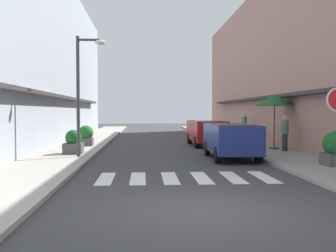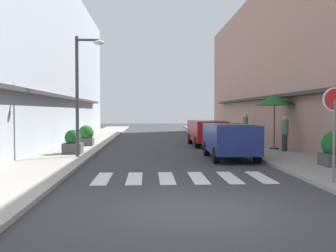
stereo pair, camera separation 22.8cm
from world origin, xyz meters
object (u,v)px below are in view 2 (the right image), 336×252
(street_lamp, at_px, (82,83))
(planter_corner, at_px, (335,149))
(parked_car_mid, at_px, (207,130))
(pedestrian_walking_far, at_px, (246,126))
(planter_midblock, at_px, (73,143))
(parked_car_near, at_px, (230,137))
(planter_far, at_px, (86,135))
(round_street_sign, at_px, (335,110))
(pedestrian_walking_near, at_px, (285,133))
(cafe_umbrella, at_px, (275,100))

(street_lamp, relative_size, planter_corner, 4.15)
(parked_car_mid, height_order, pedestrian_walking_far, pedestrian_walking_far)
(planter_corner, distance_m, planter_midblock, 10.74)
(parked_car_near, bearing_deg, planter_far, 140.66)
(parked_car_mid, height_order, planter_midblock, parked_car_mid)
(parked_car_near, bearing_deg, street_lamp, 177.42)
(round_street_sign, distance_m, planter_midblock, 11.29)
(parked_car_near, bearing_deg, planter_corner, -45.41)
(parked_car_mid, bearing_deg, parked_car_near, -90.00)
(planter_corner, bearing_deg, pedestrian_walking_far, 89.43)
(pedestrian_walking_near, bearing_deg, planter_corner, 55.22)
(pedestrian_walking_near, relative_size, pedestrian_walking_far, 0.97)
(cafe_umbrella, bearing_deg, parked_car_near, -132.67)
(round_street_sign, height_order, pedestrian_walking_near, round_street_sign)
(round_street_sign, xyz_separation_m, planter_corner, (1.51, 3.07, -1.33))
(planter_midblock, height_order, planter_far, planter_far)
(parked_car_mid, distance_m, pedestrian_walking_near, 5.33)
(parked_car_near, height_order, planter_far, parked_car_near)
(planter_corner, relative_size, pedestrian_walking_far, 0.69)
(round_street_sign, bearing_deg, planter_midblock, 137.35)
(street_lamp, bearing_deg, planter_midblock, 117.38)
(planter_corner, distance_m, pedestrian_walking_far, 12.87)
(planter_corner, relative_size, planter_far, 1.07)
(cafe_umbrella, bearing_deg, planter_midblock, -170.27)
(cafe_umbrella, relative_size, planter_midblock, 2.57)
(pedestrian_walking_near, height_order, pedestrian_walking_far, pedestrian_walking_far)
(planter_corner, bearing_deg, parked_car_mid, 107.57)
(cafe_umbrella, bearing_deg, pedestrian_walking_near, -82.53)
(street_lamp, relative_size, planter_midblock, 4.68)
(round_street_sign, height_order, pedestrian_walking_far, round_street_sign)
(planter_corner, height_order, pedestrian_walking_near, pedestrian_walking_near)
(parked_car_near, height_order, parked_car_mid, same)
(planter_midblock, height_order, pedestrian_walking_near, pedestrian_walking_near)
(parked_car_near, height_order, street_lamp, street_lamp)
(planter_corner, bearing_deg, pedestrian_walking_near, 89.57)
(parked_car_mid, xyz_separation_m, round_street_sign, (1.48, -12.52, 1.11))
(street_lamp, height_order, planter_midblock, street_lamp)
(parked_car_near, xyz_separation_m, pedestrian_walking_near, (3.03, 2.03, 0.08))
(cafe_umbrella, xyz_separation_m, planter_midblock, (-9.64, -1.65, -1.95))
(street_lamp, xyz_separation_m, pedestrian_walking_near, (9.16, 1.75, -2.18))
(parked_car_mid, relative_size, planter_far, 3.99)
(parked_car_near, bearing_deg, parked_car_mid, 90.00)
(street_lamp, bearing_deg, planter_far, 97.14)
(parked_car_mid, xyz_separation_m, pedestrian_walking_far, (3.12, 3.42, 0.11))
(planter_far, bearing_deg, planter_corner, -41.32)
(cafe_umbrella, distance_m, pedestrian_walking_far, 6.88)
(parked_car_near, relative_size, street_lamp, 0.83)
(round_street_sign, relative_size, cafe_umbrella, 0.92)
(parked_car_mid, xyz_separation_m, pedestrian_walking_near, (3.03, -4.39, 0.08))
(round_street_sign, relative_size, planter_midblock, 2.36)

